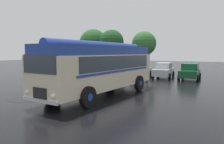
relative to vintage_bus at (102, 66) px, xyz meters
name	(u,v)px	position (x,y,z in m)	size (l,w,h in m)	color
ground_plane	(88,97)	(-0.57, -0.86, -1.89)	(120.00, 120.00, 0.00)	black
vintage_bus	(102,66)	(0.00, 0.00, 0.00)	(3.66, 10.32, 3.49)	beige
car_near_left	(116,69)	(-4.11, 11.11, -1.05)	(2.05, 4.24, 1.66)	#4C5156
car_mid_left	(141,70)	(-1.01, 11.16, -1.05)	(2.38, 4.39, 1.66)	#B7BABF
car_mid_right	(164,70)	(1.43, 11.62, -1.05)	(2.09, 4.27, 1.66)	#B7BABF
car_far_right	(190,71)	(4.24, 11.12, -1.05)	(1.97, 4.20, 1.66)	#144C28
tree_far_left	(93,43)	(-11.71, 18.50, 2.38)	(4.64, 4.64, 6.57)	#4C3823
tree_left_of_centre	(112,42)	(-7.71, 17.41, 2.44)	(3.68, 3.68, 6.23)	#4C3823
tree_centre	(144,43)	(-3.04, 18.57, 2.21)	(3.54, 3.54, 5.87)	#4C3823
puddle_patch	(26,99)	(-3.58, -3.02, -1.89)	(2.19, 2.19, 0.01)	black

